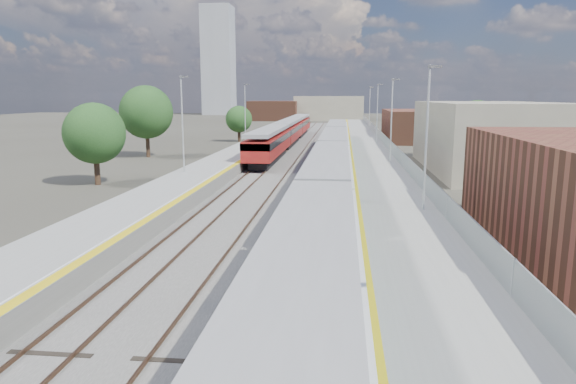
# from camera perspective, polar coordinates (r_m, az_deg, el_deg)

# --- Properties ---
(ground) EXTENTS (320.00, 320.00, 0.00)m
(ground) POSITION_cam_1_polar(r_m,az_deg,el_deg) (55.69, 3.71, 3.40)
(ground) COLOR #47443A
(ground) RESTS_ON ground
(ballast_bed) EXTENTS (10.50, 155.00, 0.06)m
(ballast_bed) POSITION_cam_1_polar(r_m,az_deg,el_deg) (58.30, 1.60, 3.77)
(ballast_bed) COLOR #565451
(ballast_bed) RESTS_ON ground
(tracks) EXTENTS (8.96, 160.00, 0.17)m
(tracks) POSITION_cam_1_polar(r_m,az_deg,el_deg) (59.91, 2.30, 4.02)
(tracks) COLOR #4C3323
(tracks) RESTS_ON ground
(platform_right) EXTENTS (4.70, 155.00, 8.52)m
(platform_right) POSITION_cam_1_polar(r_m,az_deg,el_deg) (58.13, 9.04, 4.12)
(platform_right) COLOR slate
(platform_right) RESTS_ON ground
(platform_left) EXTENTS (4.30, 155.00, 8.52)m
(platform_left) POSITION_cam_1_polar(r_m,az_deg,el_deg) (59.15, -5.00, 4.31)
(platform_left) COLOR slate
(platform_left) RESTS_ON ground
(buildings) EXTENTS (72.00, 185.50, 40.00)m
(buildings) POSITION_cam_1_polar(r_m,az_deg,el_deg) (145.30, -2.01, 12.06)
(buildings) COLOR brown
(buildings) RESTS_ON ground
(green_train) EXTENTS (2.71, 75.44, 2.98)m
(green_train) POSITION_cam_1_polar(r_m,az_deg,el_deg) (39.58, 4.92, 3.52)
(green_train) COLOR black
(green_train) RESTS_ON ground
(red_train) EXTENTS (2.74, 55.59, 3.46)m
(red_train) POSITION_cam_1_polar(r_m,az_deg,el_deg) (73.43, 0.00, 6.76)
(red_train) COLOR black
(red_train) RESTS_ON ground
(tree_a) EXTENTS (4.78, 4.78, 6.48)m
(tree_a) POSITION_cam_1_polar(r_m,az_deg,el_deg) (43.20, -20.70, 6.10)
(tree_a) COLOR #382619
(tree_a) RESTS_ON ground
(tree_b) EXTENTS (6.04, 6.04, 8.18)m
(tree_b) POSITION_cam_1_polar(r_m,az_deg,el_deg) (61.37, -15.48, 8.54)
(tree_b) COLOR #382619
(tree_b) RESTS_ON ground
(tree_c) EXTENTS (4.08, 4.08, 5.53)m
(tree_c) POSITION_cam_1_polar(r_m,az_deg,el_deg) (80.05, -5.48, 8.05)
(tree_c) COLOR #382619
(tree_c) RESTS_ON ground
(tree_d) EXTENTS (4.77, 4.77, 6.47)m
(tree_d) POSITION_cam_1_polar(r_m,az_deg,el_deg) (74.62, 20.20, 7.74)
(tree_d) COLOR #382619
(tree_d) RESTS_ON ground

